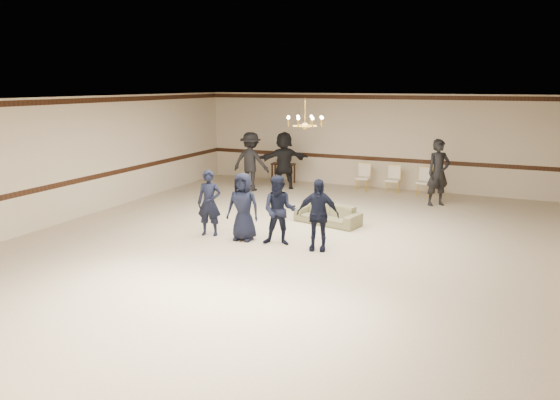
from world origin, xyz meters
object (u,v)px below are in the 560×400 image
(boy_c, at_px, (279,211))
(boy_a, at_px, (209,203))
(adult_left, at_px, (251,162))
(banquet_chair_right, at_px, (424,182))
(adult_mid, at_px, (284,160))
(chandelier, at_px, (305,112))
(boy_b, at_px, (243,207))
(settee, at_px, (328,214))
(banquet_chair_left, at_px, (363,178))
(adult_right, at_px, (438,173))
(console_table, at_px, (283,173))
(banquet_chair_mid, at_px, (393,180))
(boy_d, at_px, (318,215))

(boy_c, bearing_deg, boy_a, 166.88)
(boy_c, xyz_separation_m, adult_left, (-3.27, 5.03, 0.20))
(banquet_chair_right, bearing_deg, adult_mid, -165.34)
(chandelier, distance_m, adult_mid, 5.47)
(boy_b, bearing_deg, chandelier, 45.80)
(settee, distance_m, adult_left, 4.79)
(banquet_chair_right, bearing_deg, boy_c, -103.43)
(adult_left, height_order, banquet_chair_left, adult_left)
(boy_c, relative_size, adult_right, 0.80)
(boy_c, height_order, banquet_chair_right, boy_c)
(banquet_chair_left, xyz_separation_m, console_table, (-3.00, 0.20, -0.09))
(boy_a, bearing_deg, adult_right, 35.67)
(boy_a, distance_m, boy_b, 0.90)
(banquet_chair_mid, relative_size, banquet_chair_right, 1.00)
(boy_a, distance_m, settee, 3.10)
(boy_d, relative_size, adult_left, 0.80)
(settee, bearing_deg, adult_right, 68.79)
(settee, xyz_separation_m, banquet_chair_right, (1.76, 4.40, 0.20))
(adult_mid, height_order, console_table, adult_mid)
(banquet_chair_mid, bearing_deg, boy_c, -99.89)
(banquet_chair_left, relative_size, console_table, 1.06)
(boy_a, distance_m, adult_left, 5.24)
(boy_b, height_order, adult_right, adult_right)
(boy_d, xyz_separation_m, console_table, (-3.70, 6.68, -0.42))
(banquet_chair_left, distance_m, banquet_chair_mid, 1.00)
(boy_a, height_order, adult_mid, adult_mid)
(chandelier, relative_size, banquet_chair_left, 1.04)
(settee, xyz_separation_m, adult_mid, (-2.81, 3.65, 0.73))
(chandelier, xyz_separation_m, boy_d, (0.79, -1.24, -2.09))
(boy_b, relative_size, banquet_chair_mid, 1.73)
(banquet_chair_mid, distance_m, banquet_chair_right, 1.00)
(chandelier, height_order, adult_right, chandelier)
(boy_c, distance_m, console_table, 7.26)
(adult_right, bearing_deg, banquet_chair_right, 74.99)
(boy_b, xyz_separation_m, banquet_chair_right, (3.10, 6.48, -0.33))
(boy_c, xyz_separation_m, console_table, (-2.80, 6.68, -0.42))
(boy_d, relative_size, adult_right, 0.80)
(chandelier, relative_size, console_table, 1.10)
(adult_left, bearing_deg, chandelier, 130.84)
(banquet_chair_mid, bearing_deg, adult_right, -36.31)
(boy_b, relative_size, console_table, 1.83)
(boy_c, distance_m, boy_d, 0.90)
(boy_d, xyz_separation_m, adult_left, (-4.17, 5.03, 0.20))
(boy_a, xyz_separation_m, settee, (2.24, 2.08, -0.53))
(banquet_chair_right, bearing_deg, boy_a, -116.36)
(banquet_chair_left, bearing_deg, adult_right, -25.48)
(boy_d, bearing_deg, boy_a, 168.63)
(boy_a, distance_m, adult_mid, 5.76)
(boy_b, xyz_separation_m, banquet_chair_left, (1.10, 6.48, -0.33))
(banquet_chair_mid, bearing_deg, console_table, 177.73)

